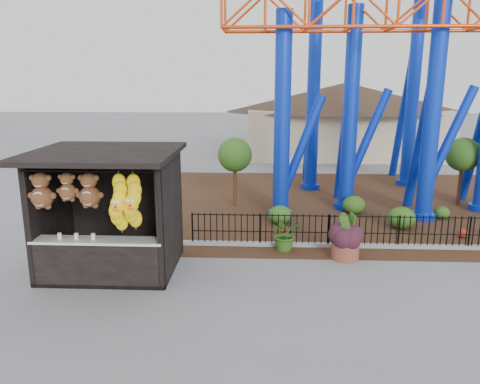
{
  "coord_description": "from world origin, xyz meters",
  "views": [
    {
      "loc": [
        0.82,
        -10.04,
        4.79
      ],
      "look_at": [
        0.27,
        1.5,
        2.0
      ],
      "focal_mm": 35.0,
      "sensor_mm": 36.0,
      "label": 1
    }
  ],
  "objects_px": {
    "roller_coaster": "(380,33)",
    "terracotta_planter": "(345,249)",
    "prize_booth": "(107,214)",
    "potted_plant": "(285,234)"
  },
  "relations": [
    {
      "from": "terracotta_planter",
      "to": "potted_plant",
      "type": "relative_size",
      "value": 0.76
    },
    {
      "from": "prize_booth",
      "to": "roller_coaster",
      "type": "relative_size",
      "value": 0.32
    },
    {
      "from": "potted_plant",
      "to": "roller_coaster",
      "type": "bearing_deg",
      "value": 35.99
    },
    {
      "from": "roller_coaster",
      "to": "potted_plant",
      "type": "xyz_separation_m",
      "value": [
        -3.6,
        -5.53,
        -5.95
      ]
    },
    {
      "from": "roller_coaster",
      "to": "terracotta_planter",
      "type": "distance_m",
      "value": 8.9
    },
    {
      "from": "prize_booth",
      "to": "roller_coaster",
      "type": "distance_m",
      "value": 11.98
    },
    {
      "from": "roller_coaster",
      "to": "terracotta_planter",
      "type": "height_order",
      "value": "roller_coaster"
    },
    {
      "from": "terracotta_planter",
      "to": "potted_plant",
      "type": "distance_m",
      "value": 1.73
    },
    {
      "from": "prize_booth",
      "to": "terracotta_planter",
      "type": "distance_m",
      "value": 6.37
    },
    {
      "from": "terracotta_planter",
      "to": "potted_plant",
      "type": "xyz_separation_m",
      "value": [
        -1.61,
        0.58,
        0.22
      ]
    }
  ]
}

